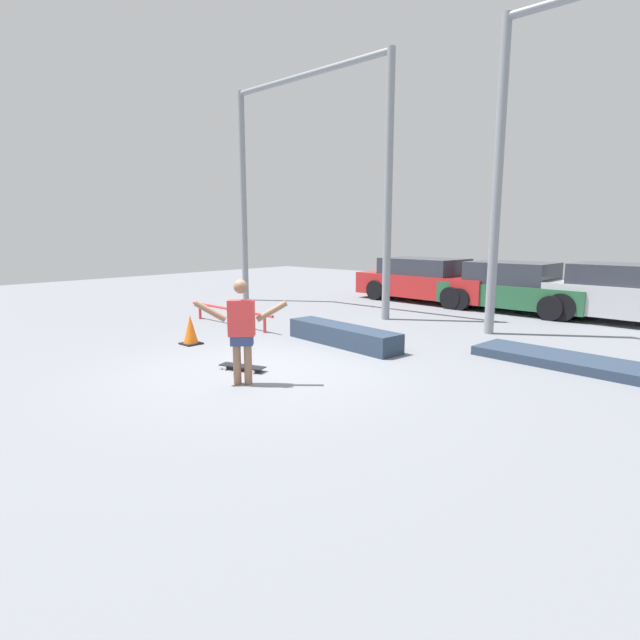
% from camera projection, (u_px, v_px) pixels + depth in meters
% --- Properties ---
extents(ground_plane, '(36.00, 36.00, 0.00)m').
position_uv_depth(ground_plane, '(261.00, 372.00, 7.85)').
color(ground_plane, slate).
extents(skateboarder, '(1.02, 0.96, 1.52)m').
position_uv_depth(skateboarder, '(242.00, 327.00, 7.09)').
color(skateboarder, '#8C664C').
rests_on(skateboarder, ground_plane).
extents(skateboard, '(0.79, 0.44, 0.08)m').
position_uv_depth(skateboard, '(242.00, 366.00, 7.94)').
color(skateboard, black).
rests_on(skateboard, ground_plane).
extents(grind_box, '(2.69, 0.91, 0.38)m').
position_uv_depth(grind_box, '(343.00, 335.00, 9.74)').
color(grind_box, '#28384C').
rests_on(grind_box, ground_plane).
extents(manual_pad, '(3.56, 1.23, 0.16)m').
position_uv_depth(manual_pad, '(584.00, 364.00, 8.04)').
color(manual_pad, '#28384C').
rests_on(manual_pad, ground_plane).
extents(grind_rail, '(3.13, 0.17, 0.42)m').
position_uv_depth(grind_rail, '(230.00, 311.00, 11.76)').
color(grind_rail, red).
rests_on(grind_rail, ground_plane).
extents(canopy_support_left, '(5.70, 0.20, 6.42)m').
position_uv_depth(canopy_support_left, '(306.00, 170.00, 13.81)').
color(canopy_support_left, gray).
rests_on(canopy_support_left, ground_plane).
extents(parked_car_red, '(4.66, 2.27, 1.37)m').
position_uv_depth(parked_car_red, '(427.00, 280.00, 15.89)').
color(parked_car_red, red).
rests_on(parked_car_red, ground_plane).
extents(parked_car_green, '(4.05, 1.96, 1.37)m').
position_uv_depth(parked_car_green, '(514.00, 288.00, 13.83)').
color(parked_car_green, '#28603D').
rests_on(parked_car_green, ground_plane).
extents(parked_car_silver, '(4.61, 2.05, 1.42)m').
position_uv_depth(parked_car_silver, '(636.00, 295.00, 11.89)').
color(parked_car_silver, '#B7BABF').
rests_on(parked_car_silver, ground_plane).
extents(traffic_cone, '(0.35, 0.35, 0.58)m').
position_uv_depth(traffic_cone, '(191.00, 330.00, 9.77)').
color(traffic_cone, black).
rests_on(traffic_cone, ground_plane).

